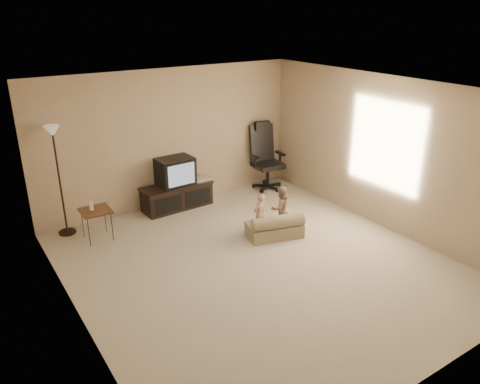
# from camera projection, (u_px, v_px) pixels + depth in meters

# --- Properties ---
(floor) EXTENTS (5.50, 5.50, 0.00)m
(floor) POSITION_uv_depth(u_px,v_px,m) (258.00, 264.00, 6.77)
(floor) COLOR #C1B79A
(floor) RESTS_ON ground
(room_shell) EXTENTS (5.50, 5.50, 5.50)m
(room_shell) POSITION_uv_depth(u_px,v_px,m) (260.00, 165.00, 6.21)
(room_shell) COLOR white
(room_shell) RESTS_ON floor
(tv_stand) EXTENTS (1.36, 0.55, 0.96)m
(tv_stand) POSITION_uv_depth(u_px,v_px,m) (177.00, 187.00, 8.53)
(tv_stand) COLOR black
(tv_stand) RESTS_ON floor
(office_chair) EXTENTS (0.68, 0.71, 1.34)m
(office_chair) POSITION_uv_depth(u_px,v_px,m) (266.00, 165.00, 9.46)
(office_chair) COLOR black
(office_chair) RESTS_ON floor
(side_table) EXTENTS (0.47, 0.47, 0.68)m
(side_table) POSITION_uv_depth(u_px,v_px,m) (95.00, 211.00, 7.33)
(side_table) COLOR brown
(side_table) RESTS_ON floor
(floor_lamp) EXTENTS (0.28, 0.28, 1.80)m
(floor_lamp) POSITION_uv_depth(u_px,v_px,m) (56.00, 157.00, 7.22)
(floor_lamp) COLOR black
(floor_lamp) RESTS_ON floor
(child_sofa) EXTENTS (0.96, 0.70, 0.42)m
(child_sofa) POSITION_uv_depth(u_px,v_px,m) (275.00, 228.00, 7.50)
(child_sofa) COLOR gray
(child_sofa) RESTS_ON floor
(toddler_left) EXTENTS (0.31, 0.26, 0.72)m
(toddler_left) POSITION_uv_depth(u_px,v_px,m) (260.00, 215.00, 7.51)
(toddler_left) COLOR tan
(toddler_left) RESTS_ON floor
(toddler_right) EXTENTS (0.38, 0.22, 0.76)m
(toddler_right) POSITION_uv_depth(u_px,v_px,m) (280.00, 208.00, 7.72)
(toddler_right) COLOR tan
(toddler_right) RESTS_ON floor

